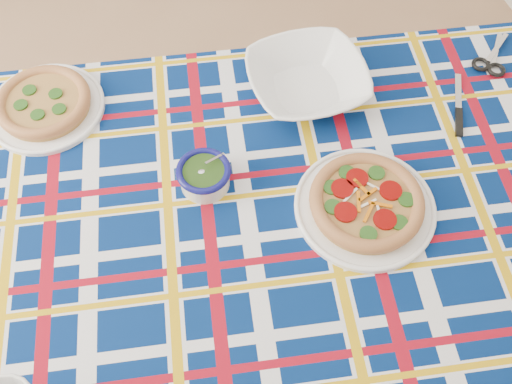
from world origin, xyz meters
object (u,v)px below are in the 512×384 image
object	(u,v)px
dining_table	(284,229)
pesto_bowl	(204,175)
main_focaccia_plate	(367,202)
serving_bowl	(307,80)

from	to	relation	value
dining_table	pesto_bowl	size ratio (longest dim) A/B	14.22
dining_table	pesto_bowl	world-z (taller)	pesto_bowl
pesto_bowl	main_focaccia_plate	bearing A→B (deg)	-27.11
main_focaccia_plate	serving_bowl	world-z (taller)	serving_bowl
dining_table	main_focaccia_plate	xyz separation A→B (m)	(0.17, -0.04, 0.11)
main_focaccia_plate	dining_table	bearing A→B (deg)	166.21
main_focaccia_plate	pesto_bowl	bearing A→B (deg)	152.89
dining_table	pesto_bowl	distance (m)	0.23
serving_bowl	dining_table	bearing A→B (deg)	-116.04
dining_table	pesto_bowl	xyz separation A→B (m)	(-0.15, 0.12, 0.12)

